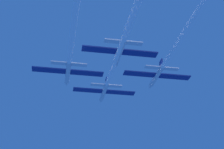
% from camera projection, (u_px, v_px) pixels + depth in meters
% --- Properties ---
extents(jet_lead, '(19.17, 73.19, 3.18)m').
position_uv_depth(jet_lead, '(118.00, 55.00, 87.17)').
color(jet_lead, silver).
extents(jet_left_wing, '(19.17, 63.09, 3.18)m').
position_uv_depth(jet_left_wing, '(73.00, 35.00, 77.78)').
color(jet_left_wing, silver).
extents(jet_right_wing, '(19.17, 73.94, 3.18)m').
position_uv_depth(jet_right_wing, '(186.00, 29.00, 77.30)').
color(jet_right_wing, silver).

